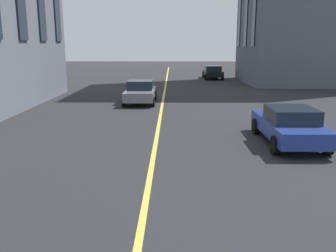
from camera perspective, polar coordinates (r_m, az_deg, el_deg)
The scene contains 4 objects.
lane_centre_line at distance 19.58m, azimuth -1.12°, elevation 2.13°, with size 80.00×0.16×0.01m.
car_blue_mid at distance 14.04m, azimuth 18.44°, elevation 0.17°, with size 4.40×1.95×1.37m.
car_grey_parked_b at distance 22.69m, azimuth -4.35°, elevation 5.33°, with size 3.90×1.89×1.40m.
car_black_parked_a at distance 39.32m, azimuth 7.03°, elevation 8.38°, with size 4.40×1.95×1.37m.
Camera 1 is at (0.76, -0.62, 3.58)m, focal length 38.95 mm.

